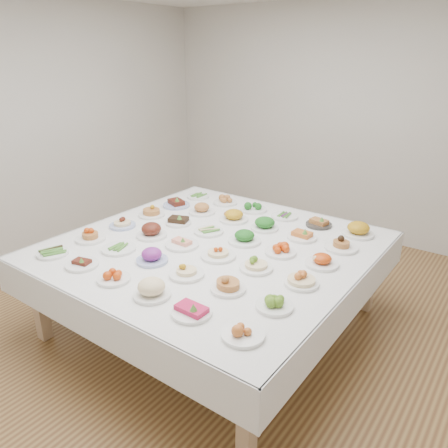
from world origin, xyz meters
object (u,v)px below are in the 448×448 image
Objects in this scene: dish_18 at (151,210)px; dish_35 at (359,227)px; display_table at (213,251)px; dish_0 at (52,252)px.

dish_18 is 1.90m from dish_35.
display_table is 9.05× the size of dish_35.
dish_35 is (1.76, 0.70, 0.01)m from dish_18.
dish_35 is at bearing 21.77° from dish_18.
dish_35 reaches higher than dish_0.
dish_35 is at bearing 45.08° from dish_0.
dish_18 reaches higher than display_table.
dish_18 is (-0.88, 0.18, 0.13)m from display_table.
dish_0 is 1.03× the size of dish_18.
dish_35 is (0.88, 0.88, 0.14)m from display_table.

